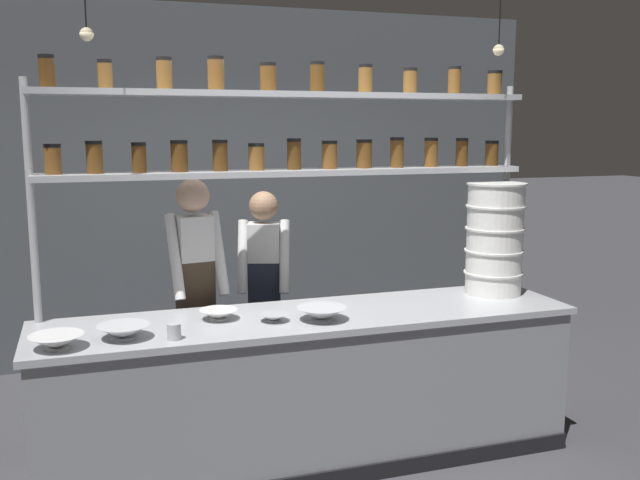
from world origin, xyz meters
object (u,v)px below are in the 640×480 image
Objects in this scene: chef_center at (264,288)px; prep_bowl_near_right at (274,318)px; chef_left at (196,289)px; prep_bowl_center_back at (322,314)px; prep_bowl_near_left at (219,315)px; spice_shelf_unit at (293,142)px; serving_cup_front at (174,332)px; prep_bowl_center_front at (123,332)px; container_stack at (495,239)px; prep_bowl_far_left at (56,342)px.

prep_bowl_near_right is at bearing -83.08° from chef_center.
prep_bowl_center_back is (0.61, -0.76, -0.02)m from chef_left.
chef_left reaches higher than prep_bowl_center_back.
prep_bowl_near_left is 0.76× the size of prep_bowl_center_back.
spice_shelf_unit is at bearing -34.31° from chef_left.
chef_center is 0.92m from prep_bowl_near_left.
prep_bowl_near_right is (-0.18, -0.93, 0.04)m from chef_center.
prep_bowl_near_left is 2.57× the size of serving_cup_front.
prep_bowl_center_back is (1.11, 0.01, 0.00)m from prep_bowl_center_front.
prep_bowl_near_left is (-0.54, -0.28, -0.99)m from spice_shelf_unit.
spice_shelf_unit is at bearing 35.19° from serving_cup_front.
serving_cup_front reaches higher than prep_bowl_center_back.
prep_bowl_near_right is at bearing -120.69° from spice_shelf_unit.
chef_left is 5.85× the size of prep_bowl_center_back.
chef_center is at bearing 152.82° from container_stack.
spice_shelf_unit reaches higher than prep_bowl_far_left.
chef_left is 0.57m from chef_center.
prep_bowl_center_front is (-1.08, -0.49, -0.98)m from spice_shelf_unit.
chef_center is at bearing 55.17° from serving_cup_front.
prep_bowl_center_front is 0.27m from serving_cup_front.
container_stack is 8.59× the size of serving_cup_front.
serving_cup_front is at bearing -21.14° from prep_bowl_center_front.
prep_bowl_center_back is 1.06× the size of prep_bowl_far_left.
prep_bowl_center_back reaches higher than prep_bowl_near_right.
container_stack is at bearing 2.17° from prep_bowl_near_left.
spice_shelf_unit is 1.15m from chef_center.
chef_left reaches higher than prep_bowl_near_left.
prep_bowl_center_front reaches higher than prep_bowl_near_right.
chef_left is 7.66× the size of prep_bowl_near_left.
serving_cup_front is at bearing -173.01° from prep_bowl_center_back.
spice_shelf_unit is 1.10m from prep_bowl_near_right.
chef_left reaches higher than container_stack.
chef_center is 0.94m from prep_bowl_near_right.
prep_bowl_far_left reaches higher than prep_bowl_near_right.
prep_bowl_center_back reaches higher than prep_bowl_far_left.
chef_center is 5.73× the size of prep_bowl_center_front.
prep_bowl_near_left is 0.43m from serving_cup_front.
serving_cup_front is (-2.16, -0.38, -0.33)m from container_stack.
container_stack is at bearing 7.41° from prep_bowl_far_left.
spice_shelf_unit is at bearing 171.21° from container_stack.
container_stack is at bearing -8.79° from spice_shelf_unit.
chef_left reaches higher than prep_bowl_far_left.
prep_bowl_near_right is at bearing 5.13° from prep_bowl_center_front.
container_stack is 1.37m from prep_bowl_center_back.
chef_left is 0.91m from prep_bowl_center_front.
prep_bowl_far_left is at bearing -167.58° from prep_bowl_center_front.
prep_bowl_center_front is 3.20× the size of serving_cup_front.
spice_shelf_unit reaches higher than container_stack.
chef_left is at bearing 57.02° from prep_bowl_center_front.
spice_shelf_unit is 4.19× the size of container_stack.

